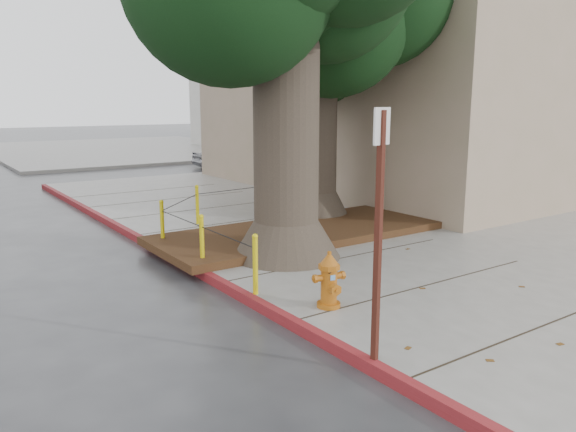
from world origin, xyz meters
The scene contains 14 objects.
ground centered at (0.00, 0.00, 0.00)m, with size 140.00×140.00×0.00m, color #28282B.
sidewalk_main centered at (6.00, 2.50, 0.07)m, with size 16.00×26.00×0.15m, color slate.
sidewalk_far centered at (6.00, 30.00, 0.07)m, with size 16.00×20.00×0.15m, color slate.
curb_red centered at (-2.00, 2.50, 0.07)m, with size 0.14×26.00×0.16m, color maroon.
planter_bed centered at (0.90, 3.90, 0.23)m, with size 6.40×2.60×0.16m, color black.
building_corner centered at (10.00, 8.50, 5.00)m, with size 12.00×13.00×10.00m, color #A08671.
building_side_white centered at (16.00, 26.00, 4.50)m, with size 10.00×10.00×9.00m, color silver.
building_side_grey centered at (22.00, 32.00, 6.00)m, with size 12.00×14.00×12.00m, color slate.
tree_far centered at (2.64, 5.32, 5.02)m, with size 4.50×3.80×7.17m.
bollard_ring centered at (-0.87, 4.38, 0.66)m, with size 3.79×5.39×0.95m.
fire_hydrant centered at (-1.33, 0.14, 0.55)m, with size 0.43×0.41×0.81m.
signpost centered at (-1.95, -1.45, 1.74)m, with size 0.28×0.08×2.81m.
car_silver centered at (6.59, 17.74, 0.54)m, with size 1.27×3.15×1.07m, color #B6B6BB.
car_red centered at (11.46, 18.26, 0.59)m, with size 1.24×3.57×1.17m, color maroon.
Camera 1 is at (-6.13, -5.76, 3.01)m, focal length 35.00 mm.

